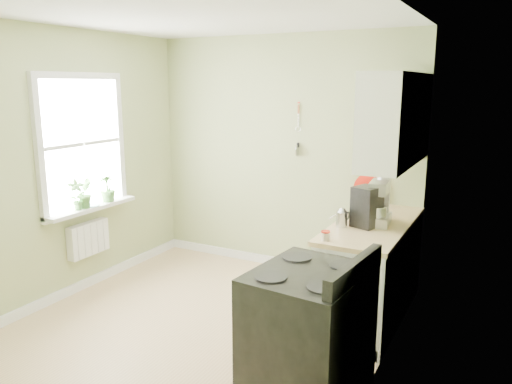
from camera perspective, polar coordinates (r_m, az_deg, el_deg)
The scene contains 21 objects.
floor at distance 4.68m, azimuth -6.80°, elevation -15.38°, with size 3.20×3.60×0.02m, color tan.
ceiling at distance 4.19m, azimuth -7.79°, elevation 19.77°, with size 3.20×3.60×0.02m, color white.
wall_back at distance 5.78m, azimuth 3.08°, elevation 4.25°, with size 3.20×0.02×2.70m, color #AAB47B.
wall_left at distance 5.31m, azimuth -21.68°, elevation 2.67°, with size 0.02×3.60×2.70m, color #AAB47B.
wall_right at distance 3.57m, azimuth 14.43°, elevation -1.17°, with size 0.02×3.60×2.70m, color #AAB47B.
base_cabinets at distance 4.84m, azimuth 13.08°, elevation -8.88°, with size 0.60×1.60×0.87m, color white.
countertop at distance 4.70m, azimuth 13.23°, elevation -3.69°, with size 0.64×1.60×0.04m, color beige.
upper_cabinets at distance 4.60m, azimuth 15.77°, elevation 8.01°, with size 0.35×1.40×0.80m, color white.
window at distance 5.46m, azimuth -19.28°, elevation 5.22°, with size 0.06×1.14×1.44m.
window_sill at distance 5.52m, azimuth -18.27°, elevation -1.72°, with size 0.18×1.14×0.04m, color white.
radiator at distance 5.59m, azimuth -18.63°, elevation -5.07°, with size 0.12×0.50×0.35m, color white.
wall_utensils at distance 5.65m, azimuth 4.83°, elevation 6.22°, with size 0.02×0.14×0.58m.
stove at distance 3.49m, azimuth 5.97°, elevation -16.31°, with size 0.77×0.85×1.09m.
stand_mixer at distance 4.64m, azimuth 13.83°, elevation -1.31°, with size 0.25×0.38×0.44m.
kettle at distance 4.49m, azimuth 9.77°, elevation -2.87°, with size 0.17×0.10×0.17m.
coffee_maker at distance 4.53m, azimuth 12.51°, elevation -1.77°, with size 0.27×0.28×0.36m.
red_tray at distance 5.39m, azimuth 12.82°, elevation 0.40°, with size 0.33×0.33×0.02m, color red.
jar at distance 4.10m, azimuth 7.96°, elevation -4.96°, with size 0.07×0.07×0.08m.
plant_a at distance 5.34m, azimuth -19.83°, elevation -0.31°, with size 0.17×0.11×0.32m, color #427332.
plant_b at distance 5.42m, azimuth -18.99°, elevation -0.13°, with size 0.17×0.14×0.31m, color #427332.
plant_c at distance 5.64m, azimuth -16.59°, elevation 0.42°, with size 0.16×0.16×0.29m, color #427332.
Camera 1 is at (2.39, -3.39, 2.16)m, focal length 35.00 mm.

